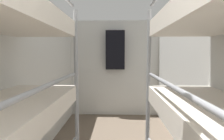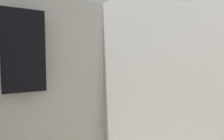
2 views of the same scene
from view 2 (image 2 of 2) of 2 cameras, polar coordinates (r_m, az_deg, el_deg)
wall_back at (r=2.34m, az=-27.10°, el=-5.53°), size 2.23×0.06×2.29m
hanging_coat at (r=2.17m, az=-26.89°, el=5.51°), size 0.44×0.12×0.90m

